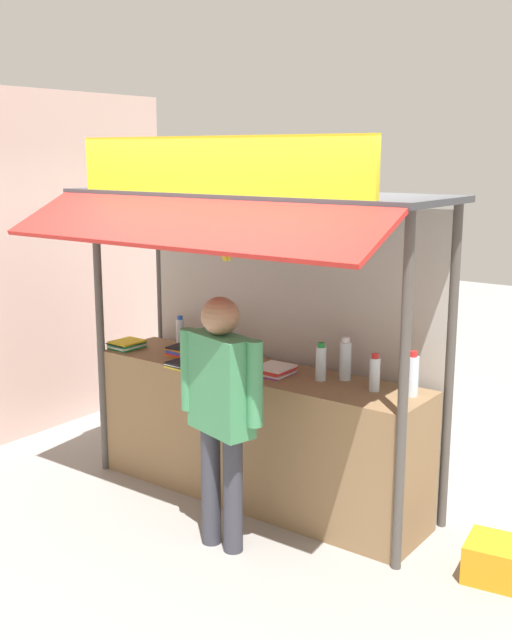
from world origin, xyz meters
The scene contains 18 objects.
ground_plane centered at (0.00, 0.00, 0.00)m, with size 20.00×20.00×0.00m, color gray.
stall_counter centered at (0.00, 0.00, 0.47)m, with size 2.49×0.57×0.95m, color olive.
stall_structure centered at (0.00, 0.07, 1.51)m, with size 2.69×1.40×2.51m.
water_bottle_rear_center centered at (-0.89, 0.22, 1.05)m, with size 0.06×0.06×0.23m.
water_bottle_far_right centered at (-0.49, 0.13, 1.09)m, with size 0.09×0.09×0.31m.
water_bottle_front_left centered at (0.50, 0.05, 1.07)m, with size 0.07×0.07×0.26m.
water_bottle_mid_right centered at (0.89, 0.05, 1.06)m, with size 0.07×0.07×0.24m.
water_bottle_left centered at (0.62, 0.15, 1.08)m, with size 0.08×0.08×0.29m.
water_bottle_back_right centered at (1.12, 0.10, 1.08)m, with size 0.08×0.08×0.28m.
magazine_stack_back_left centered at (-1.15, -0.11, 0.98)m, with size 0.23×0.26×0.06m.
magazine_stack_far_left centered at (-0.65, 0.00, 0.98)m, with size 0.24×0.25×0.07m.
magazine_stack_front_right centered at (-0.45, -0.20, 0.97)m, with size 0.21×0.31×0.04m.
magazine_stack_center centered at (0.17, -0.02, 0.98)m, with size 0.24×0.25×0.06m.
banana_bunch_leftmost centered at (0.06, -0.39, 1.81)m, with size 0.09×0.08×0.29m.
banana_bunch_rightmost centered at (-0.91, -0.39, 1.85)m, with size 0.09×0.09×0.25m.
vendor_person centered at (0.26, -0.70, 0.96)m, with size 0.60×0.31×1.59m.
plastic_crate centered at (1.76, -0.05, 0.11)m, with size 0.33×0.33×0.23m, color orange.
neighbour_wall centered at (-2.41, 0.30, 1.47)m, with size 0.20×2.40×2.93m, color beige.
Camera 1 is at (3.06, -4.13, 2.41)m, focal length 43.35 mm.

